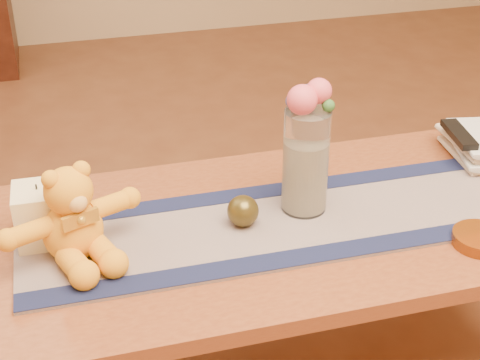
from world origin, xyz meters
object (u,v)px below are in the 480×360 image
object	(u,v)px
pillar_candle	(41,215)
glass_vase	(306,161)
bronze_ball	(243,211)
tv_remote	(459,134)
book_bottom	(453,157)
teddy_bear	(71,213)
amber_dish	(480,239)

from	to	relation	value
pillar_candle	glass_vase	world-z (taller)	glass_vase
bronze_ball	tv_remote	size ratio (longest dim) A/B	0.47
book_bottom	tv_remote	distance (m)	0.08
teddy_bear	pillar_candle	world-z (taller)	teddy_bear
bronze_ball	pillar_candle	bearing A→B (deg)	172.22
pillar_candle	bronze_ball	bearing A→B (deg)	-7.78
pillar_candle	amber_dish	world-z (taller)	pillar_candle
teddy_bear	bronze_ball	bearing A→B (deg)	-18.96
glass_vase	amber_dish	size ratio (longest dim) A/B	2.04
bronze_ball	amber_dish	xyz separation A→B (m)	(0.50, -0.21, -0.03)
glass_vase	book_bottom	bearing A→B (deg)	15.24
glass_vase	pillar_candle	bearing A→B (deg)	177.22
pillar_candle	amber_dish	xyz separation A→B (m)	(0.96, -0.27, -0.06)
book_bottom	amber_dish	distance (m)	0.40
glass_vase	tv_remote	bearing A→B (deg)	14.20
tv_remote	amber_dish	bearing A→B (deg)	-103.71
book_bottom	amber_dish	bearing A→B (deg)	-106.37
book_bottom	amber_dish	xyz separation A→B (m)	(-0.15, -0.38, 0.00)
pillar_candle	bronze_ball	size ratio (longest dim) A/B	1.78
teddy_bear	bronze_ball	size ratio (longest dim) A/B	4.10
bronze_ball	tv_remote	distance (m)	0.67
book_bottom	tv_remote	world-z (taller)	tv_remote
glass_vase	tv_remote	xyz separation A→B (m)	(0.49, 0.12, -0.05)
teddy_bear	bronze_ball	world-z (taller)	teddy_bear
teddy_bear	book_bottom	bearing A→B (deg)	-10.86
book_bottom	tv_remote	xyz separation A→B (m)	(-0.00, -0.01, 0.07)
pillar_candle	book_bottom	size ratio (longest dim) A/B	0.60
tv_remote	book_bottom	bearing A→B (deg)	90.00
pillar_candle	amber_dish	size ratio (longest dim) A/B	1.05
bronze_ball	tv_remote	bearing A→B (deg)	13.44
teddy_bear	pillar_candle	size ratio (longest dim) A/B	2.31
pillar_candle	book_bottom	bearing A→B (deg)	5.32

